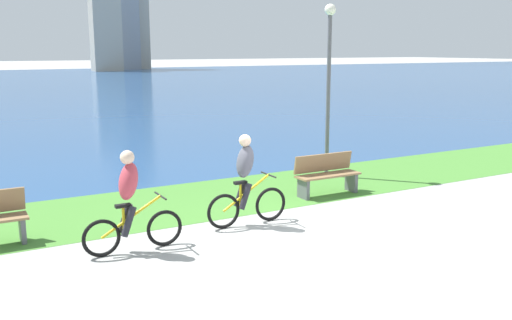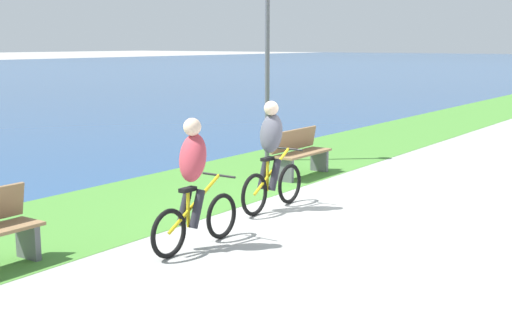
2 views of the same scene
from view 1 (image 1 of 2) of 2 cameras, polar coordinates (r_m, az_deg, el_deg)
ground_plane at (r=9.77m, az=4.81°, el=-7.82°), size 300.00×300.00×0.00m
grass_strip_bayside at (r=12.37m, az=-3.31°, el=-3.68°), size 120.00×3.04×0.01m
bay_water_surface at (r=52.97m, az=-23.66°, el=6.86°), size 300.00×80.66×0.00m
cyclist_lead at (r=10.19m, az=-1.04°, el=-2.08°), size 1.62×0.52×1.68m
cyclist_trailing at (r=9.06m, az=-12.64°, el=-4.11°), size 1.63×0.52×1.64m
bench_near_path at (r=12.51m, az=7.16°, el=-1.47°), size 1.50×0.47×0.90m
lamppost_tall at (r=14.08m, az=7.39°, el=9.35°), size 0.28×0.28×4.24m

